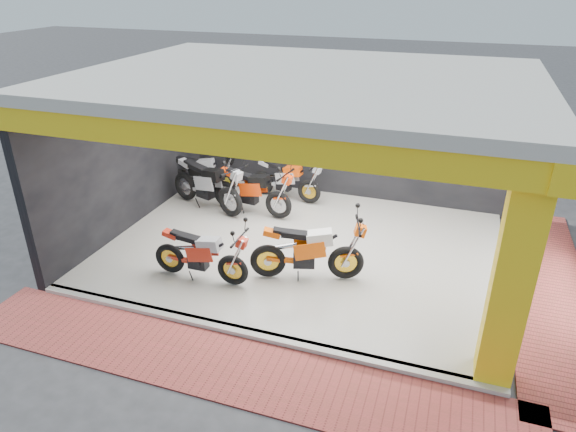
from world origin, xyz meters
name	(u,v)px	position (x,y,z in m)	size (l,w,h in m)	color
ground	(270,301)	(0.00, 0.00, 0.00)	(80.00, 80.00, 0.00)	#2D2D30
showroom_floor	(303,248)	(0.00, 2.00, 0.05)	(8.00, 6.00, 0.10)	silver
showroom_ceiling	(305,79)	(0.00, 2.00, 3.60)	(8.40, 6.40, 0.20)	beige
back_wall	(341,131)	(0.00, 5.10, 1.75)	(8.20, 0.20, 3.50)	black
left_wall	(128,152)	(-4.10, 2.00, 1.75)	(0.20, 6.20, 3.50)	black
corner_column	(513,277)	(3.75, -0.75, 1.75)	(0.50, 0.50, 3.50)	yellow
header_beam_front	(240,141)	(0.00, -1.00, 3.30)	(8.40, 0.30, 0.40)	yellow
header_beam_right	(539,113)	(4.00, 2.00, 3.30)	(0.30, 6.40, 0.40)	yellow
floor_kerb	(247,333)	(0.00, -1.02, 0.05)	(8.00, 0.20, 0.10)	silver
paver_front	(227,366)	(0.00, -1.80, 0.01)	(9.00, 1.40, 0.03)	maroon
paver_right	(549,290)	(4.80, 2.00, 0.01)	(1.40, 7.00, 0.03)	maroon
moto_hero	(347,247)	(1.15, 1.02, 0.79)	(2.26, 0.84, 1.38)	#F65B0A
moto_row_a	(232,256)	(-0.77, 0.14, 0.72)	(2.03, 0.75, 1.24)	red
moto_row_b	(230,188)	(-2.05, 2.81, 0.84)	(2.41, 0.89, 1.47)	#9EA0A5
moto_row_c	(309,180)	(-0.52, 4.14, 0.73)	(2.05, 0.76, 1.25)	#B1B4B9
moto_row_d	(278,192)	(-0.94, 3.07, 0.79)	(2.25, 0.83, 1.37)	#F43D0A
moto_row_e	(223,171)	(-2.80, 4.00, 0.73)	(2.06, 0.76, 1.26)	black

